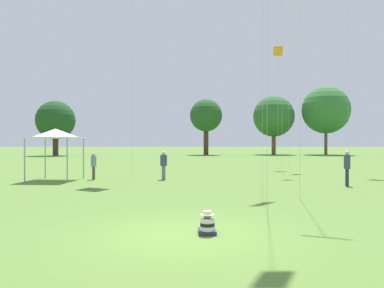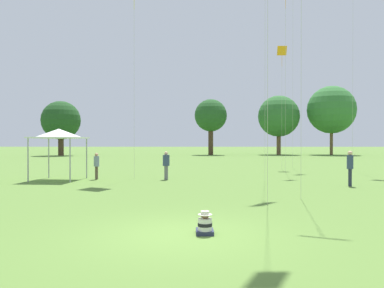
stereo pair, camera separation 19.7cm
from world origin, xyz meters
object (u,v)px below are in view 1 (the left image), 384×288
Objects in this scene: person_standing_1 at (165,163)px; distant_tree_0 at (57,120)px; seated_toddler at (208,225)px; person_standing_0 at (348,165)px; canopy_tent at (57,134)px; distant_tree_2 at (207,116)px; distant_tree_1 at (327,110)px; distant_tree_3 at (275,116)px; kite_1 at (279,56)px; person_standing_4 at (95,164)px.

person_standing_1 is 0.19× the size of distant_tree_0.
seated_toddler is 0.07× the size of distant_tree_0.
person_standing_0 is 1.07× the size of person_standing_1.
canopy_tent is 42.01m from distant_tree_2.
canopy_tent is 51.43m from distant_tree_1.
distant_tree_3 is (15.45, 41.61, 5.49)m from person_standing_1.
distant_tree_2 is (10.06, 40.61, 3.82)m from canopy_tent.
person_standing_1 is 41.76m from distant_tree_0.
seated_toddler is 0.35× the size of person_standing_1.
kite_1 is at bearing -81.05° from distant_tree_2.
seated_toddler is at bearing -92.12° from distant_tree_2.
canopy_tent is at bearing -69.92° from distant_tree_0.
distant_tree_1 is at bearing -4.08° from distant_tree_3.
distant_tree_0 is (-15.56, 36.57, 4.56)m from person_standing_4.
distant_tree_0 reaches higher than canopy_tent.
canopy_tent is 39.47m from distant_tree_0.
distant_tree_0 is (-19.61, 36.59, 4.52)m from person_standing_1.
distant_tree_2 is (8.01, 40.20, 5.53)m from person_standing_4.
person_standing_0 is 9.81m from person_standing_1.
seated_toddler is 12.13m from person_standing_0.
kite_1 is 1.18× the size of distant_tree_0.
person_standing_0 is 43.96m from distant_tree_2.
person_standing_0 is 15.06m from kite_1.
distant_tree_1 is (15.27, 31.46, -1.81)m from kite_1.
person_standing_4 is 50.12m from distant_tree_1.
distant_tree_2 is 0.93× the size of distant_tree_3.
person_standing_0 is at bearing 3.19° from person_standing_1.
distant_tree_2 reaches higher than canopy_tent.
distant_tree_2 reaches higher than seated_toddler.
seated_toddler is 0.05× the size of distant_tree_1.
person_standing_4 is at bearing -158.86° from person_standing_1.
distant_tree_2 is at bearing 76.08° from canopy_tent.
distant_tree_1 reaches higher than person_standing_4.
seated_toddler is at bearing 48.18° from person_standing_4.
person_standing_1 is 6.34m from canopy_tent.
canopy_tent reaches higher than seated_toddler.
person_standing_0 is at bearing -108.50° from distant_tree_1.
distant_tree_2 is at bearing -177.82° from distant_tree_1.
kite_1 is (8.79, 9.53, 8.33)m from person_standing_1.
canopy_tent is 0.29× the size of kite_1.
seated_toddler is at bearing 118.89° from kite_1.
canopy_tent is 0.26× the size of distant_tree_1.
person_standing_0 is 0.20× the size of distant_tree_0.
seated_toddler is 0.19× the size of canopy_tent.
distant_tree_1 reaches higher than person_standing_0.
person_standing_1 is at bearing 97.28° from seated_toddler.
seated_toddler is 58.52m from distant_tree_1.
distant_tree_0 reaches higher than person_standing_4.
person_standing_4 is at bearing 11.07° from canopy_tent.
kite_1 is (-0.53, 12.61, 8.23)m from person_standing_0.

